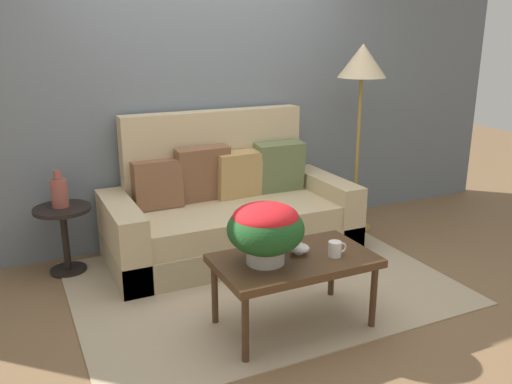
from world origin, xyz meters
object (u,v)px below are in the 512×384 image
(coffee_table, at_px, (294,264))
(snack_bowl, at_px, (299,248))
(coffee_mug, at_px, (335,249))
(table_vase, at_px, (59,192))
(floor_lamp, at_px, (362,72))
(potted_plant, at_px, (266,228))
(couch, at_px, (228,212))
(side_table, at_px, (64,227))

(coffee_table, relative_size, snack_bowl, 7.64)
(coffee_mug, height_order, snack_bowl, coffee_mug)
(coffee_table, xyz_separation_m, table_vase, (-1.19, 1.46, 0.22))
(coffee_table, distance_m, floor_lamp, 2.13)
(floor_lamp, distance_m, snack_bowl, 2.04)
(coffee_mug, bearing_deg, floor_lamp, 50.27)
(potted_plant, distance_m, table_vase, 1.76)
(couch, bearing_deg, snack_bowl, -92.26)
(coffee_table, relative_size, table_vase, 3.45)
(side_table, relative_size, coffee_mug, 4.20)
(table_vase, bearing_deg, side_table, -72.33)
(floor_lamp, height_order, coffee_mug, floor_lamp)
(potted_plant, bearing_deg, coffee_table, -0.70)
(floor_lamp, xyz_separation_m, coffee_mug, (-1.13, -1.37, -0.94))
(potted_plant, bearing_deg, table_vase, 124.33)
(couch, height_order, floor_lamp, floor_lamp)
(side_table, bearing_deg, coffee_table, -50.60)
(potted_plant, bearing_deg, coffee_mug, -12.69)
(couch, xyz_separation_m, potted_plant, (-0.30, -1.30, 0.35))
(floor_lamp, bearing_deg, couch, 178.61)
(couch, bearing_deg, table_vase, 173.09)
(couch, height_order, snack_bowl, couch)
(side_table, height_order, coffee_mug, coffee_mug)
(floor_lamp, xyz_separation_m, potted_plant, (-1.56, -1.27, -0.76))
(potted_plant, bearing_deg, couch, 77.10)
(potted_plant, bearing_deg, snack_bowl, 6.85)
(couch, xyz_separation_m, coffee_mug, (0.13, -1.40, 0.17))
(couch, xyz_separation_m, coffee_table, (-0.10, -1.30, 0.08))
(coffee_mug, bearing_deg, potted_plant, 167.31)
(couch, height_order, coffee_mug, couch)
(floor_lamp, xyz_separation_m, table_vase, (-2.56, 0.19, -0.81))
(coffee_table, xyz_separation_m, side_table, (-1.19, 1.44, -0.06))
(snack_bowl, relative_size, table_vase, 0.45)
(coffee_table, bearing_deg, coffee_mug, -22.03)
(floor_lamp, bearing_deg, potted_plant, -140.93)
(coffee_table, relative_size, potted_plant, 2.13)
(coffee_table, xyz_separation_m, snack_bowl, (0.05, 0.03, 0.08))
(coffee_mug, relative_size, table_vase, 0.44)
(floor_lamp, bearing_deg, table_vase, 175.81)
(coffee_mug, relative_size, snack_bowl, 0.98)
(couch, bearing_deg, coffee_mug, -84.66)
(floor_lamp, bearing_deg, coffee_table, -137.08)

